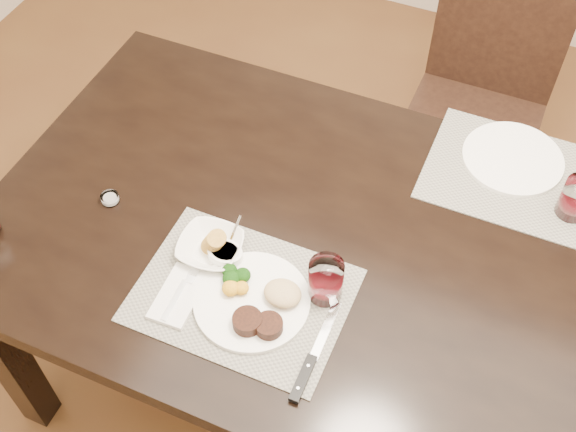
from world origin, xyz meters
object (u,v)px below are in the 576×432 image
at_px(cracker_bowl, 210,247).
at_px(far_plate, 513,158).
at_px(dinner_plate, 256,302).
at_px(chair_far, 482,93).
at_px(wine_glass_near, 326,281).
at_px(steak_knife, 309,366).

bearing_deg(cracker_bowl, far_plate, 44.43).
relative_size(dinner_plate, far_plate, 1.00).
height_order(chair_far, wine_glass_near, chair_far).
distance_m(steak_knife, far_plate, 0.78).
bearing_deg(dinner_plate, chair_far, 89.49).
xyz_separation_m(chair_far, steak_knife, (-0.10, -1.25, 0.26)).
xyz_separation_m(dinner_plate, far_plate, (0.41, 0.65, -0.01)).
relative_size(chair_far, far_plate, 3.54).
height_order(chair_far, far_plate, chair_far).
bearing_deg(chair_far, cracker_bowl, -111.34).
relative_size(dinner_plate, wine_glass_near, 2.42).
bearing_deg(steak_knife, cracker_bowl, 149.22).
bearing_deg(wine_glass_near, dinner_plate, -144.70).
xyz_separation_m(cracker_bowl, far_plate, (0.57, 0.56, -0.01)).
distance_m(cracker_bowl, wine_glass_near, 0.28).
distance_m(dinner_plate, steak_knife, 0.18).
distance_m(chair_far, dinner_plate, 1.22).
relative_size(steak_knife, far_plate, 0.99).
xyz_separation_m(dinner_plate, wine_glass_near, (0.12, 0.09, 0.03)).
bearing_deg(chair_far, far_plate, -73.39).
bearing_deg(far_plate, steak_knife, -109.00).
bearing_deg(dinner_plate, wine_glass_near, 47.55).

